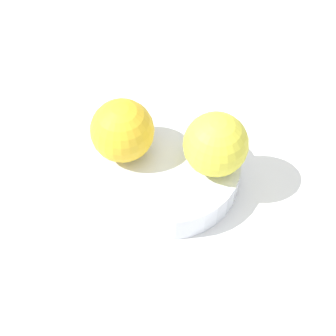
# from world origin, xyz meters

# --- Properties ---
(ground_plane) EXTENTS (1.10, 1.10, 0.02)m
(ground_plane) POSITION_xyz_m (0.00, 0.00, -0.01)
(ground_plane) COLOR white
(fruit_bowl) EXTENTS (0.17, 0.17, 0.04)m
(fruit_bowl) POSITION_xyz_m (0.00, 0.00, 0.02)
(fruit_bowl) COLOR silver
(fruit_bowl) RESTS_ON ground_plane
(orange_in_bowl_0) EXTENTS (0.07, 0.07, 0.07)m
(orange_in_bowl_0) POSITION_xyz_m (-0.02, 0.05, 0.07)
(orange_in_bowl_0) COLOR yellow
(orange_in_bowl_0) RESTS_ON fruit_bowl
(orange_in_bowl_1) EXTENTS (0.07, 0.07, 0.07)m
(orange_in_bowl_1) POSITION_xyz_m (0.01, -0.05, 0.07)
(orange_in_bowl_1) COLOR yellow
(orange_in_bowl_1) RESTS_ON fruit_bowl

